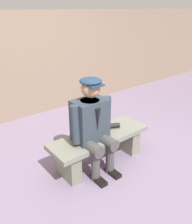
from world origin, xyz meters
name	(u,v)px	position (x,y,z in m)	size (l,w,h in m)	color
ground_plane	(100,162)	(0.00, 0.00, 0.00)	(30.00, 30.00, 0.00)	slate
bench	(100,144)	(0.00, 0.00, 0.29)	(1.41, 0.48, 0.43)	gray
seated_man	(93,123)	(0.16, 0.05, 0.68)	(0.60, 0.59, 1.25)	#303B44
rolled_magazine	(112,126)	(-0.25, -0.04, 0.47)	(0.07, 0.07, 0.23)	black
stadium_wall	(27,65)	(0.00, -2.19, 0.98)	(12.00, 0.24, 1.96)	#88715E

